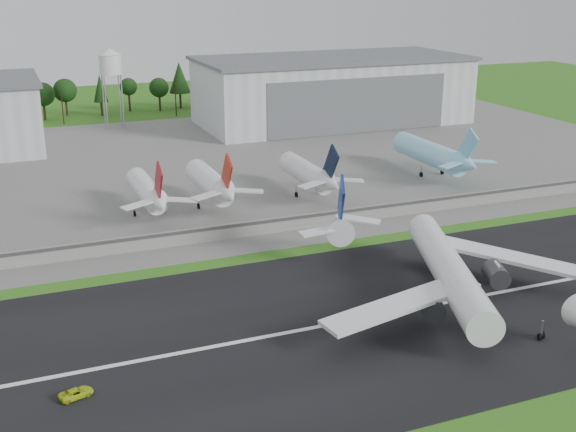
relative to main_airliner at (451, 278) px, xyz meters
name	(u,v)px	position (x,y,z in m)	size (l,w,h in m)	color
ground	(346,356)	(-24.63, -9.59, -4.89)	(600.00, 600.00, 0.00)	#316518
runway	(319,327)	(-24.63, 0.41, -4.84)	(320.00, 60.00, 0.10)	black
runway_centerline	(319,327)	(-24.63, 0.41, -4.78)	(220.00, 1.00, 0.02)	white
apron	(167,168)	(-24.63, 110.41, -4.84)	(320.00, 150.00, 0.10)	slate
blast_fence	(234,231)	(-24.63, 45.40, -3.09)	(240.00, 0.61, 3.50)	gray
hangar_east	(332,90)	(50.37, 155.33, 7.73)	(102.00, 47.00, 25.20)	silver
water_tower	(110,62)	(-29.63, 175.41, 19.66)	(8.40, 8.40, 29.40)	#99999E
utility_poles	(122,120)	(-24.63, 190.41, -4.89)	(230.00, 3.00, 12.00)	black
treeline	(116,114)	(-24.63, 205.41, -4.89)	(320.00, 16.00, 22.00)	black
main_airliner	(451,278)	(0.00, 0.00, 0.00)	(53.76, 57.45, 18.17)	white
ground_vehicle	(76,393)	(-63.80, -6.18, -4.15)	(2.14, 4.64, 1.29)	#BBD419
parked_jet_red_a	(149,193)	(-38.58, 66.94, 1.08)	(7.36, 31.29, 16.46)	white
parked_jet_red_b	(213,184)	(-22.98, 66.99, 1.43)	(7.36, 31.29, 16.84)	white
parked_jet_navy	(311,174)	(3.00, 66.97, 1.27)	(7.36, 31.29, 16.67)	silver
parked_jet_skyblue	(436,155)	(43.44, 72.02, 1.61)	(7.36, 37.29, 17.08)	#90DBF9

